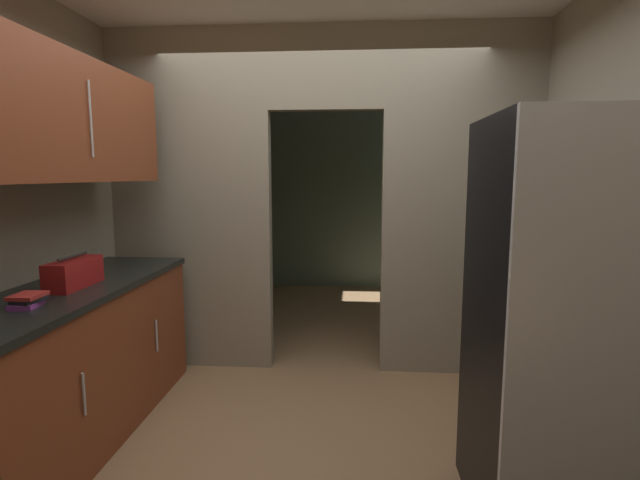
% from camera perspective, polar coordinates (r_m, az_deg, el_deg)
% --- Properties ---
extents(ground, '(20.00, 20.00, 0.00)m').
position_cam_1_polar(ground, '(3.01, -1.87, -23.81)').
color(ground, '#93704C').
extents(kitchen_partition, '(3.36, 0.12, 2.70)m').
position_cam_1_polar(kitchen_partition, '(3.80, -0.13, 5.55)').
color(kitchen_partition, gray).
rests_on(kitchen_partition, ground).
extents(adjoining_room_shell, '(3.36, 3.00, 2.70)m').
position_cam_1_polar(adjoining_room_shell, '(5.81, 1.51, 5.52)').
color(adjoining_room_shell, slate).
rests_on(adjoining_room_shell, ground).
extents(refrigerator, '(0.83, 0.77, 1.83)m').
position_cam_1_polar(refrigerator, '(2.42, 28.26, -9.11)').
color(refrigerator, black).
rests_on(refrigerator, ground).
extents(lower_cabinet_run, '(0.62, 2.00, 0.93)m').
position_cam_1_polar(lower_cabinet_run, '(3.28, -26.98, -12.89)').
color(lower_cabinet_run, brown).
rests_on(lower_cabinet_run, ground).
extents(upper_cabinet_counterside, '(0.36, 1.80, 0.69)m').
position_cam_1_polar(upper_cabinet_counterside, '(3.10, -28.62, 12.51)').
color(upper_cabinet_counterside, brown).
extents(boombox, '(0.16, 0.39, 0.19)m').
position_cam_1_polar(boombox, '(3.11, -27.29, -3.54)').
color(boombox, maroon).
rests_on(boombox, lower_cabinet_run).
extents(book_stack, '(0.14, 0.17, 0.06)m').
position_cam_1_polar(book_stack, '(2.77, -31.48, -6.14)').
color(book_stack, '#8C3893').
rests_on(book_stack, lower_cabinet_run).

